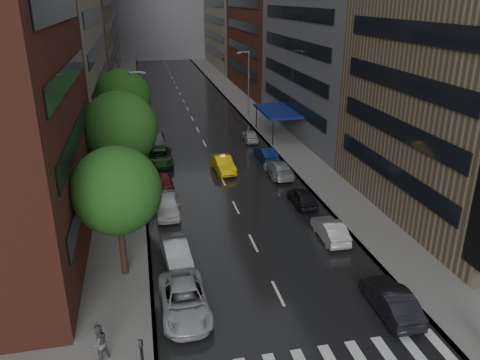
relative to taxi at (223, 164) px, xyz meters
name	(u,v)px	position (x,y,z in m)	size (l,w,h in m)	color
ground	(301,340)	(-0.48, -24.43, -0.76)	(220.00, 220.00, 0.00)	gray
road	(189,112)	(-0.48, 25.57, -0.75)	(14.00, 140.00, 0.01)	black
sidewalk_left	(126,115)	(-9.48, 25.57, -0.68)	(4.00, 140.00, 0.15)	gray
sidewalk_right	(249,109)	(8.52, 25.57, -0.68)	(4.00, 140.00, 0.15)	gray
buildings_right	(277,2)	(14.52, 32.27, 14.28)	(8.05, 109.10, 36.00)	#937A5B
tree_near	(117,191)	(-9.08, -16.61, 4.84)	(5.13, 5.13, 8.18)	#382619
tree_mid	(120,129)	(-9.08, -5.85, 5.59)	(5.82, 5.82, 9.28)	#382619
tree_far	(123,97)	(-9.08, 7.02, 5.48)	(5.71, 5.71, 9.10)	#382619
taxi	(223,164)	(0.00, 0.00, 0.00)	(1.60, 4.59, 1.51)	yellow
parked_cars_left	(166,195)	(-5.88, -6.37, -0.02)	(2.62, 36.20, 1.55)	#AAABAF
parked_cars_right	(294,186)	(4.92, -6.83, -0.04)	(2.06, 37.06, 1.55)	black
ped_black_umbrella	(98,338)	(-10.10, -23.88, 0.62)	(1.15, 1.14, 2.09)	#55545A
street_lamp_left	(133,113)	(-8.20, 5.57, 4.13)	(1.74, 0.22, 9.00)	gray
street_lamp_right	(248,83)	(7.24, 20.57, 4.13)	(1.74, 0.22, 9.00)	gray
awning	(277,111)	(8.50, 10.57, 2.38)	(4.00, 8.00, 3.12)	navy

